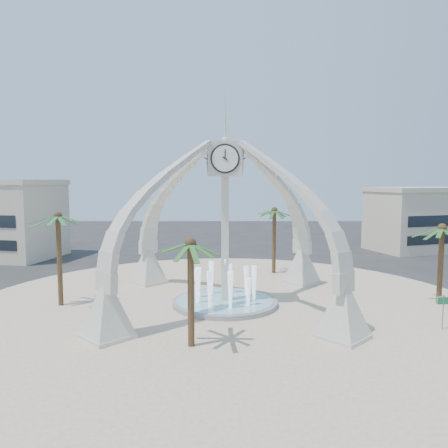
{
  "coord_description": "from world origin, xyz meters",
  "views": [
    {
      "loc": [
        0.02,
        -32.5,
        9.49
      ],
      "look_at": [
        -0.09,
        2.0,
        6.06
      ],
      "focal_mm": 35.0,
      "sensor_mm": 36.0,
      "label": 1
    }
  ],
  "objects_px": {
    "street_sign": "(443,305)",
    "fountain": "(225,302)",
    "palm_east": "(442,229)",
    "palm_north": "(274,211)",
    "palm_south": "(191,245)",
    "palm_west": "(58,217)",
    "clock_tower": "(225,221)"
  },
  "relations": [
    {
      "from": "palm_west",
      "to": "palm_south",
      "type": "xyz_separation_m",
      "value": [
        10.57,
        -8.22,
        -0.84
      ]
    },
    {
      "from": "palm_east",
      "to": "palm_west",
      "type": "bearing_deg",
      "value": -178.89
    },
    {
      "from": "street_sign",
      "to": "palm_west",
      "type": "bearing_deg",
      "value": 167.54
    },
    {
      "from": "fountain",
      "to": "palm_south",
      "type": "distance_m",
      "value": 10.24
    },
    {
      "from": "fountain",
      "to": "palm_east",
      "type": "relative_size",
      "value": 1.19
    },
    {
      "from": "palm_west",
      "to": "palm_north",
      "type": "height_order",
      "value": "palm_west"
    },
    {
      "from": "palm_east",
      "to": "street_sign",
      "type": "xyz_separation_m",
      "value": [
        -2.67,
        -5.95,
        -4.2
      ]
    },
    {
      "from": "clock_tower",
      "to": "palm_north",
      "type": "height_order",
      "value": "clock_tower"
    },
    {
      "from": "palm_east",
      "to": "palm_south",
      "type": "bearing_deg",
      "value": -154.53
    },
    {
      "from": "fountain",
      "to": "palm_west",
      "type": "relative_size",
      "value": 1.05
    },
    {
      "from": "palm_north",
      "to": "palm_south",
      "type": "height_order",
      "value": "palm_north"
    },
    {
      "from": "street_sign",
      "to": "fountain",
      "type": "bearing_deg",
      "value": 157.41
    },
    {
      "from": "palm_east",
      "to": "street_sign",
      "type": "bearing_deg",
      "value": -114.18
    },
    {
      "from": "clock_tower",
      "to": "palm_east",
      "type": "distance_m",
      "value": 16.52
    },
    {
      "from": "fountain",
      "to": "palm_north",
      "type": "relative_size",
      "value": 1.1
    },
    {
      "from": "fountain",
      "to": "palm_south",
      "type": "height_order",
      "value": "palm_south"
    },
    {
      "from": "palm_east",
      "to": "palm_west",
      "type": "distance_m",
      "value": 29.02
    },
    {
      "from": "palm_west",
      "to": "street_sign",
      "type": "distance_m",
      "value": 27.35
    },
    {
      "from": "palm_east",
      "to": "palm_south",
      "type": "height_order",
      "value": "palm_south"
    },
    {
      "from": "palm_east",
      "to": "street_sign",
      "type": "relative_size",
      "value": 2.92
    },
    {
      "from": "palm_north",
      "to": "street_sign",
      "type": "relative_size",
      "value": 3.17
    },
    {
      "from": "palm_west",
      "to": "palm_south",
      "type": "bearing_deg",
      "value": -37.88
    },
    {
      "from": "palm_north",
      "to": "palm_west",
      "type": "bearing_deg",
      "value": -146.05
    },
    {
      "from": "palm_south",
      "to": "palm_west",
      "type": "bearing_deg",
      "value": 142.12
    },
    {
      "from": "palm_north",
      "to": "street_sign",
      "type": "distance_m",
      "value": 19.89
    },
    {
      "from": "palm_south",
      "to": "clock_tower",
      "type": "bearing_deg",
      "value": 76.97
    },
    {
      "from": "fountain",
      "to": "palm_north",
      "type": "xyz_separation_m",
      "value": [
        5.0,
        11.66,
        6.11
      ]
    },
    {
      "from": "palm_west",
      "to": "street_sign",
      "type": "bearing_deg",
      "value": -11.58
    },
    {
      "from": "palm_west",
      "to": "street_sign",
      "type": "relative_size",
      "value": 3.32
    },
    {
      "from": "clock_tower",
      "to": "palm_west",
      "type": "xyz_separation_m",
      "value": [
        -12.49,
        -0.11,
        0.27
      ]
    },
    {
      "from": "palm_east",
      "to": "fountain",
      "type": "bearing_deg",
      "value": -178.46
    },
    {
      "from": "palm_west",
      "to": "street_sign",
      "type": "xyz_separation_m",
      "value": [
        26.32,
        -5.39,
        -5.12
      ]
    }
  ]
}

